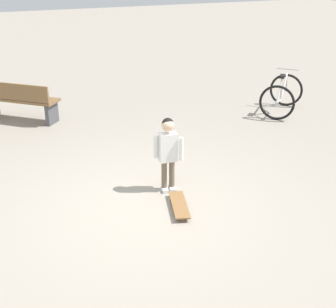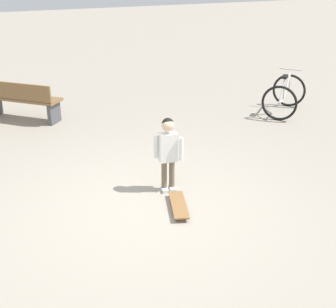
# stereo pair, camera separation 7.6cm
# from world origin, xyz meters

# --- Properties ---
(ground_plane) EXTENTS (50.00, 50.00, 0.00)m
(ground_plane) POSITION_xyz_m (0.00, 0.00, 0.00)
(ground_plane) COLOR #9E9384
(child_person) EXTENTS (0.34, 0.27, 1.06)m
(child_person) POSITION_xyz_m (0.56, 0.33, 0.66)
(child_person) COLOR brown
(child_person) RESTS_ON ground
(skateboard) EXTENTS (0.39, 0.72, 0.07)m
(skateboard) POSITION_xyz_m (0.48, -0.20, 0.06)
(skateboard) COLOR olive
(skateboard) RESTS_ON ground
(bicycle_mid) EXTENTS (1.27, 1.24, 0.85)m
(bicycle_mid) POSITION_xyz_m (4.13, 2.47, 0.38)
(bicycle_mid) COLOR black
(bicycle_mid) RESTS_ON ground
(street_bench) EXTENTS (1.47, 1.41, 0.80)m
(street_bench) POSITION_xyz_m (-0.92, 4.20, 0.42)
(street_bench) COLOR brown
(street_bench) RESTS_ON ground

